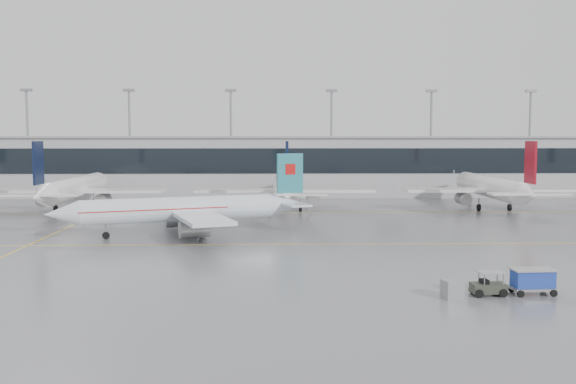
{
  "coord_description": "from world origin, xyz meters",
  "views": [
    {
      "loc": [
        -2.24,
        -72.86,
        12.43
      ],
      "look_at": [
        0.0,
        12.0,
        5.0
      ],
      "focal_mm": 40.0,
      "sensor_mm": 36.0,
      "label": 1
    }
  ],
  "objects_px": {
    "air_canada_jet": "(189,210)",
    "gse_unit": "(452,289)",
    "baggage_tug": "(488,287)",
    "baggage_cart": "(533,279)"
  },
  "relations": [
    {
      "from": "air_canada_jet",
      "to": "baggage_tug",
      "type": "bearing_deg",
      "value": 111.47
    },
    {
      "from": "air_canada_jet",
      "to": "baggage_tug",
      "type": "xyz_separation_m",
      "value": [
        27.36,
        -31.71,
        -2.5
      ]
    },
    {
      "from": "baggage_cart",
      "to": "air_canada_jet",
      "type": "bearing_deg",
      "value": 131.42
    },
    {
      "from": "gse_unit",
      "to": "baggage_cart",
      "type": "bearing_deg",
      "value": -3.08
    },
    {
      "from": "baggage_tug",
      "to": "gse_unit",
      "type": "bearing_deg",
      "value": -166.84
    },
    {
      "from": "baggage_tug",
      "to": "gse_unit",
      "type": "relative_size",
      "value": 2.76
    },
    {
      "from": "baggage_tug",
      "to": "air_canada_jet",
      "type": "bearing_deg",
      "value": 127.73
    },
    {
      "from": "air_canada_jet",
      "to": "gse_unit",
      "type": "distance_m",
      "value": 40.73
    },
    {
      "from": "air_canada_jet",
      "to": "gse_unit",
      "type": "xyz_separation_m",
      "value": [
        24.29,
        -32.6,
        -2.45
      ]
    },
    {
      "from": "baggage_cart",
      "to": "gse_unit",
      "type": "distance_m",
      "value": 6.77
    }
  ]
}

